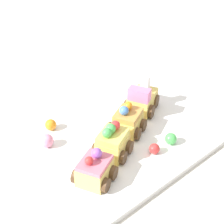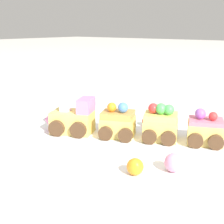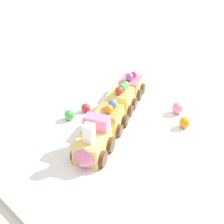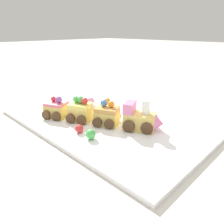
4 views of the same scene
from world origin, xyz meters
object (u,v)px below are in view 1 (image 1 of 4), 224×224
(gumball_pink, at_px, (47,141))
(gumball_orange, at_px, (51,125))
(cake_train_locomotive, at_px, (143,99))
(cake_car_caramel, at_px, (128,122))
(gumball_green, at_px, (171,139))
(cake_car_strawberry, at_px, (95,170))
(gumball_red, at_px, (154,149))
(cake_car_lemon, at_px, (112,143))

(gumball_pink, distance_m, gumball_orange, 0.06)
(cake_train_locomotive, distance_m, cake_car_caramel, 0.10)
(cake_train_locomotive, height_order, gumball_orange, cake_train_locomotive)
(gumball_green, bearing_deg, cake_car_strawberry, 172.83)
(gumball_pink, bearing_deg, gumball_green, -40.14)
(gumball_red, bearing_deg, gumball_orange, 117.73)
(gumball_orange, bearing_deg, cake_car_lemon, -73.55)
(cake_train_locomotive, bearing_deg, cake_car_strawberry, 179.97)
(cake_train_locomotive, distance_m, cake_car_strawberry, 0.28)
(cake_car_strawberry, relative_size, gumball_pink, 3.07)
(cake_train_locomotive, xyz_separation_m, cake_car_caramel, (-0.10, -0.04, -0.00))
(cake_car_strawberry, xyz_separation_m, gumball_green, (0.20, -0.02, -0.01))
(cake_car_caramel, distance_m, cake_car_strawberry, 0.17)
(gumball_red, relative_size, gumball_orange, 0.87)
(cake_car_strawberry, bearing_deg, cake_car_lemon, 0.19)
(cake_car_lemon, xyz_separation_m, gumball_orange, (-0.05, 0.16, -0.02))
(cake_car_caramel, height_order, gumball_red, cake_car_caramel)
(cake_train_locomotive, bearing_deg, cake_car_lemon, 179.88)
(cake_car_lemon, bearing_deg, cake_car_strawberry, -179.81)
(cake_car_strawberry, bearing_deg, gumball_orange, 56.55)
(gumball_green, bearing_deg, gumball_pink, 139.86)
(cake_car_caramel, relative_size, cake_car_lemon, 1.00)
(gumball_green, height_order, gumball_red, gumball_green)
(cake_train_locomotive, height_order, gumball_pink, cake_train_locomotive)
(cake_car_lemon, distance_m, gumball_pink, 0.14)
(cake_car_caramel, bearing_deg, cake_train_locomotive, -0.19)
(cake_car_caramel, xyz_separation_m, cake_car_lemon, (-0.08, -0.04, 0.00))
(cake_car_lemon, xyz_separation_m, gumball_red, (0.07, -0.06, -0.02))
(gumball_red, height_order, gumball_pink, gumball_pink)
(cake_car_caramel, relative_size, gumball_pink, 3.07)
(cake_car_lemon, height_order, gumball_red, cake_car_lemon)
(cake_train_locomotive, height_order, cake_car_caramel, cake_train_locomotive)
(gumball_pink, bearing_deg, cake_car_caramel, -24.81)
(cake_car_caramel, height_order, gumball_orange, cake_car_caramel)
(cake_car_caramel, distance_m, cake_car_lemon, 0.09)
(gumball_green, height_order, gumball_orange, same)
(cake_train_locomotive, relative_size, cake_car_strawberry, 1.31)
(cake_train_locomotive, distance_m, gumball_green, 0.15)
(cake_train_locomotive, relative_size, cake_car_lemon, 1.31)
(cake_car_strawberry, relative_size, gumball_green, 3.51)
(cake_car_lemon, xyz_separation_m, cake_car_strawberry, (-0.08, -0.04, -0.00))
(cake_car_lemon, height_order, gumball_green, cake_car_lemon)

